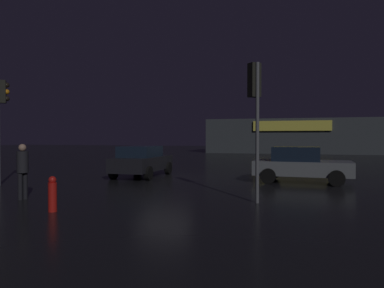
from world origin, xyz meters
The scene contains 8 objects.
ground_plane centered at (0.00, 0.00, 0.00)m, with size 120.00×120.00×0.00m, color black.
store_building centered at (5.51, 30.18, 2.04)m, with size 19.98×7.84×4.07m.
traffic_signal_main centered at (-5.33, -4.22, 3.01)m, with size 0.43×0.41×4.19m.
traffic_signal_opposite centered at (4.77, -5.22, 3.14)m, with size 0.42×0.42×4.10m.
car_near centered at (-1.24, 0.21, 0.78)m, with size 1.97×4.09×1.49m.
car_far centered at (6.14, 0.03, 0.77)m, with size 4.06×2.20×1.52m.
pedestrian centered at (-2.16, -6.71, 1.00)m, with size 0.44×0.44×1.71m.
fire_hydrant centered at (-0.10, -8.02, 0.46)m, with size 0.22×0.22×0.92m.
Camera 1 is at (5.93, -15.96, 1.93)m, focal length 33.82 mm.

